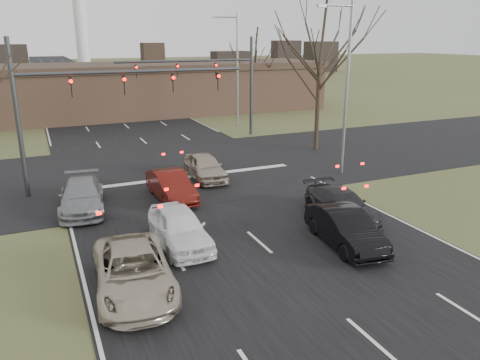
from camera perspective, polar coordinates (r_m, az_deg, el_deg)
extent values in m
plane|color=#49502A|center=(16.74, 6.97, -11.50)|extent=(360.00, 360.00, 0.00)
cube|color=black|center=(73.38, -17.95, 10.02)|extent=(14.00, 300.00, 0.02)
cube|color=black|center=(29.68, -7.89, 1.36)|extent=(200.00, 14.00, 0.02)
cube|color=#8A634A|center=(51.77, -13.10, 10.34)|extent=(42.00, 10.00, 4.60)
cube|color=#38281E|center=(51.55, -13.30, 13.26)|extent=(42.40, 10.40, 0.70)
cylinder|color=silver|center=(133.55, -19.09, 20.07)|extent=(3.20, 3.20, 34.00)
cylinder|color=#383A3D|center=(25.85, -25.46, 6.59)|extent=(0.24, 0.24, 8.00)
cylinder|color=#383A3D|center=(26.12, -12.59, 12.79)|extent=(12.00, 0.18, 0.18)
imported|color=black|center=(25.72, -19.88, 10.57)|extent=(0.16, 0.20, 1.00)
imported|color=black|center=(26.05, -13.95, 11.14)|extent=(0.16, 0.20, 1.00)
imported|color=black|center=(26.65, -8.20, 11.58)|extent=(0.16, 0.20, 1.00)
imported|color=black|center=(27.49, -2.73, 11.89)|extent=(0.16, 0.20, 1.00)
cylinder|color=#383A3D|center=(39.47, 1.37, 11.29)|extent=(0.24, 0.24, 8.00)
cylinder|color=#383A3D|center=(37.30, -6.52, 14.24)|extent=(11.00, 0.18, 0.18)
imported|color=black|center=(38.12, -3.01, 13.33)|extent=(0.16, 0.20, 1.00)
imported|color=black|center=(37.12, -7.67, 13.10)|extent=(0.16, 0.20, 1.00)
imported|color=black|center=(36.36, -12.54, 12.78)|extent=(0.16, 0.20, 1.00)
cylinder|color=gray|center=(28.21, 12.88, 10.61)|extent=(0.18, 0.18, 10.00)
cylinder|color=gray|center=(27.52, 11.76, 20.13)|extent=(2.00, 0.12, 0.12)
cube|color=gray|center=(26.96, 9.90, 20.19)|extent=(0.50, 0.25, 0.15)
cylinder|color=gray|center=(43.22, -0.32, 13.12)|extent=(0.18, 0.18, 10.00)
cylinder|color=gray|center=(42.76, -1.63, 19.24)|extent=(2.00, 0.12, 0.12)
cube|color=gray|center=(42.39, -2.96, 19.18)|extent=(0.50, 0.25, 0.15)
cylinder|color=black|center=(34.46, 9.44, 8.82)|extent=(0.32, 0.32, 6.33)
cylinder|color=black|center=(52.97, 1.72, 11.10)|extent=(0.32, 0.32, 4.95)
imported|color=#B1A78F|center=(15.76, -12.85, -10.76)|extent=(2.89, 5.41, 1.45)
imported|color=white|center=(18.69, -7.39, -5.76)|extent=(1.82, 4.47, 1.52)
imported|color=black|center=(19.02, 12.70, -5.72)|extent=(2.09, 4.62, 1.47)
imported|color=black|center=(21.73, 12.28, -2.98)|extent=(2.14, 4.69, 1.33)
imported|color=gray|center=(23.55, -18.74, -1.83)|extent=(2.59, 5.10, 1.42)
imported|color=#4E0F0B|center=(23.99, -8.40, -0.71)|extent=(1.67, 4.42, 1.44)
imported|color=#A79A87|center=(27.24, -4.28, 1.62)|extent=(1.92, 4.41, 1.48)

